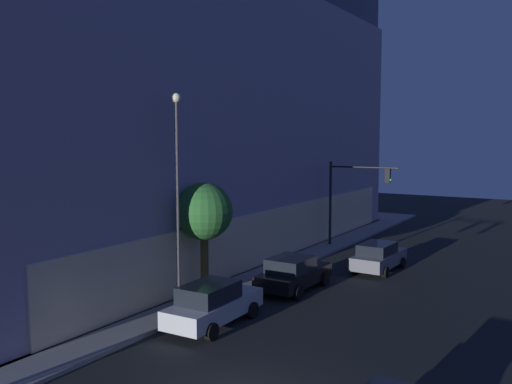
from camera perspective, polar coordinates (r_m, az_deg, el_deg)
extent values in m
cube|color=#4C4C51|center=(40.61, -13.22, -4.99)|extent=(38.13, 24.71, 0.15)
cube|color=#FCDFAF|center=(33.13, 1.65, -4.40)|extent=(33.96, 0.60, 3.08)
cube|color=#9B8FA9|center=(39.94, -13.49, 6.96)|extent=(37.73, 24.31, 16.67)
cylinder|color=black|center=(37.95, 7.75, -1.14)|extent=(0.18, 0.18, 5.73)
cylinder|color=black|center=(37.00, 11.17, 2.54)|extent=(0.40, 4.62, 0.12)
cube|color=black|center=(36.60, 13.58, 1.67)|extent=(0.34, 0.34, 0.90)
sphere|color=green|center=(36.57, 13.84, 1.22)|extent=(0.18, 0.18, 0.18)
cylinder|color=#5A5A5A|center=(23.93, -8.19, -1.35)|extent=(0.16, 0.16, 8.86)
sphere|color=#F9EFC6|center=(23.81, -8.35, 9.66)|extent=(0.44, 0.44, 0.44)
cylinder|color=#4E431E|center=(25.95, -5.39, -7.50)|extent=(0.38, 0.38, 2.86)
sphere|color=#286229|center=(25.50, -5.45, -2.00)|extent=(2.69, 2.69, 2.69)
cube|color=#B7BABF|center=(22.43, -4.37, -11.93)|extent=(4.83, 1.88, 0.73)
cube|color=black|center=(21.95, -4.93, -10.39)|extent=(2.44, 1.66, 0.70)
cube|color=#F9F4CC|center=(24.59, -2.27, -10.33)|extent=(0.12, 0.20, 0.12)
cube|color=#F9F4CC|center=(24.05, -0.08, -10.70)|extent=(0.12, 0.20, 0.12)
cylinder|color=black|center=(24.19, -4.11, -11.52)|extent=(0.68, 0.25, 0.68)
cylinder|color=black|center=(23.28, -0.39, -12.20)|extent=(0.68, 0.25, 0.68)
cylinder|color=black|center=(21.93, -8.60, -13.41)|extent=(0.68, 0.25, 0.68)
cylinder|color=black|center=(20.92, -4.67, -14.32)|extent=(0.68, 0.25, 0.68)
cube|color=black|center=(27.36, 3.98, -8.74)|extent=(4.68, 2.04, 0.67)
cube|color=black|center=(26.90, 3.64, -7.52)|extent=(2.25, 1.81, 0.66)
cube|color=#F9F4CC|center=(29.59, 5.06, -7.65)|extent=(0.12, 0.20, 0.12)
cube|color=#F9F4CC|center=(29.08, 7.16, -7.91)|extent=(0.12, 0.20, 0.12)
cylinder|color=black|center=(29.13, 3.60, -8.53)|extent=(0.68, 0.25, 0.68)
cylinder|color=black|center=(28.27, 7.17, -9.01)|extent=(0.68, 0.25, 0.68)
cylinder|color=black|center=(26.72, 0.59, -9.83)|extent=(0.68, 0.25, 0.68)
cylinder|color=black|center=(25.78, 4.40, -10.43)|extent=(0.68, 0.25, 0.68)
cube|color=slate|center=(31.85, 12.71, -6.83)|extent=(4.51, 1.91, 0.71)
cube|color=black|center=(31.41, 12.52, -5.78)|extent=(2.42, 1.66, 0.60)
cube|color=#F9F4CC|center=(34.03, 13.17, -6.04)|extent=(0.13, 0.20, 0.12)
cube|color=#F9F4CC|center=(33.69, 14.87, -6.20)|extent=(0.13, 0.20, 0.12)
cylinder|color=black|center=(33.49, 12.11, -6.83)|extent=(0.62, 0.26, 0.62)
cylinder|color=black|center=(32.92, 14.99, -7.11)|extent=(0.62, 0.26, 0.62)
cylinder|color=black|center=(31.00, 10.25, -7.80)|extent=(0.62, 0.26, 0.62)
cylinder|color=black|center=(30.38, 13.33, -8.15)|extent=(0.62, 0.26, 0.62)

